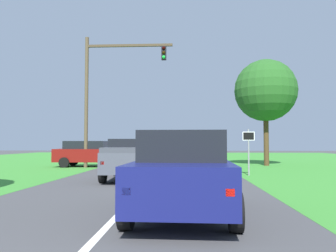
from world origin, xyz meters
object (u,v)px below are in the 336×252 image
traffic_light (106,84)px  keep_moving_sign (249,146)px  red_suv_near (183,170)px  oak_tree_right (265,91)px  pickup_truck_lead (131,158)px  crossing_suv_far (88,153)px

traffic_light → keep_moving_sign: 10.61m
red_suv_near → keep_moving_sign: 9.79m
keep_moving_sign → oak_tree_right: size_ratio=0.30×
pickup_truck_lead → oak_tree_right: 13.40m
keep_moving_sign → oak_tree_right: bearing=70.7°
keep_moving_sign → oak_tree_right: 8.90m
red_suv_near → keep_moving_sign: (3.18, 9.24, 0.50)m
pickup_truck_lead → red_suv_near: bearing=-71.7°
red_suv_near → oak_tree_right: 18.31m
traffic_light → keep_moving_sign: (8.41, -5.02, -4.07)m
oak_tree_right → crossing_suv_far: (-12.43, -1.68, -4.47)m
keep_moving_sign → crossing_suv_far: bearing=149.1°
traffic_light → red_suv_near: bearing=-69.8°
oak_tree_right → pickup_truck_lead: bearing=-130.4°
red_suv_near → pickup_truck_lead: (-2.36, 7.15, -0.04)m
traffic_light → pickup_truck_lead: bearing=-68.0°
red_suv_near → pickup_truck_lead: 7.54m
oak_tree_right → traffic_light: bearing=-167.1°
red_suv_near → oak_tree_right: size_ratio=0.62×
red_suv_near → oak_tree_right: oak_tree_right is taller
pickup_truck_lead → oak_tree_right: oak_tree_right is taller
pickup_truck_lead → keep_moving_sign: bearing=20.6°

